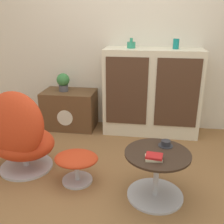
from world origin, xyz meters
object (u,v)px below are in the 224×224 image
object	(u,v)px
vase_leftmost	(131,45)
egg_chair	(19,135)
tv_console	(70,109)
vase_inner_left	(176,44)
teacup	(166,144)
coffee_table	(156,174)
sideboard	(151,92)
book_stack	(154,157)
ottoman	(77,161)
potted_plant	(63,81)

from	to	relation	value
vase_leftmost	egg_chair	bearing A→B (deg)	-129.84
tv_console	vase_inner_left	distance (m)	1.62
teacup	vase_leftmost	bearing A→B (deg)	108.70
coffee_table	sideboard	bearing A→B (deg)	93.10
egg_chair	book_stack	distance (m)	1.31
ottoman	teacup	distance (m)	0.82
coffee_table	vase_leftmost	bearing A→B (deg)	104.35
ottoman	vase_inner_left	distance (m)	1.80
ottoman	vase_leftmost	distance (m)	1.59
sideboard	vase_inner_left	bearing A→B (deg)	0.86
vase_inner_left	vase_leftmost	bearing A→B (deg)	-180.00
vase_inner_left	book_stack	size ratio (longest dim) A/B	0.85
coffee_table	teacup	xyz separation A→B (m)	(0.07, 0.13, 0.22)
vase_inner_left	egg_chair	bearing A→B (deg)	-142.33
vase_leftmost	book_stack	xyz separation A→B (m)	(0.32, -1.46, -0.69)
ottoman	teacup	size ratio (longest dim) A/B	3.23
sideboard	vase_leftmost	size ratio (longest dim) A/B	9.90
potted_plant	book_stack	bearing A→B (deg)	-50.35
ottoman	coffee_table	bearing A→B (deg)	-9.00
vase_inner_left	book_stack	distance (m)	1.64
coffee_table	potted_plant	bearing A→B (deg)	132.55
sideboard	ottoman	xyz separation A→B (m)	(-0.65, -1.24, -0.33)
vase_inner_left	sideboard	bearing A→B (deg)	-179.14
sideboard	potted_plant	xyz separation A→B (m)	(-1.16, -0.01, 0.10)
sideboard	tv_console	xyz separation A→B (m)	(-1.09, -0.01, -0.29)
sideboard	vase_leftmost	xyz separation A→B (m)	(-0.27, 0.00, 0.59)
sideboard	vase_leftmost	bearing A→B (deg)	179.19
vase_leftmost	potted_plant	world-z (taller)	vase_leftmost
potted_plant	teacup	distance (m)	1.79
coffee_table	potted_plant	world-z (taller)	potted_plant
egg_chair	potted_plant	size ratio (longest dim) A/B	3.55
vase_leftmost	potted_plant	distance (m)	1.01
sideboard	vase_leftmost	distance (m)	0.65
sideboard	coffee_table	bearing A→B (deg)	-86.90
ottoman	teacup	world-z (taller)	teacup
tv_console	coffee_table	xyz separation A→B (m)	(1.17, -1.35, -0.03)
ottoman	vase_inner_left	world-z (taller)	vase_inner_left
tv_console	vase_inner_left	size ratio (longest dim) A/B	5.87
vase_inner_left	potted_plant	world-z (taller)	vase_inner_left
egg_chair	coffee_table	world-z (taller)	egg_chair
potted_plant	ottoman	bearing A→B (deg)	-67.29
sideboard	teacup	size ratio (longest dim) A/B	9.60
ottoman	vase_inner_left	xyz separation A→B (m)	(0.90, 1.24, 0.94)
egg_chair	vase_inner_left	distance (m)	2.03
coffee_table	teacup	size ratio (longest dim) A/B	4.32
teacup	vase_inner_left	bearing A→B (deg)	84.61
egg_chair	ottoman	xyz separation A→B (m)	(0.59, -0.09, -0.18)
tv_console	teacup	xyz separation A→B (m)	(1.23, -1.21, 0.18)
ottoman	potted_plant	bearing A→B (deg)	112.71
vase_leftmost	potted_plant	bearing A→B (deg)	-179.41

